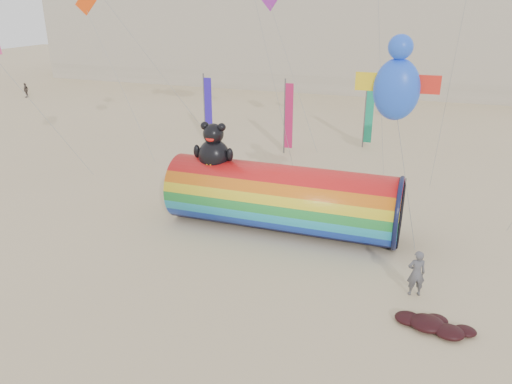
% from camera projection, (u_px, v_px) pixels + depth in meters
% --- Properties ---
extents(ground, '(160.00, 160.00, 0.00)m').
position_uv_depth(ground, '(233.00, 255.00, 21.39)').
color(ground, '#CCB58C').
rests_on(ground, ground).
extents(windsock_assembly, '(10.79, 3.29, 4.97)m').
position_uv_depth(windsock_assembly, '(282.00, 196.00, 23.22)').
color(windsock_assembly, red).
rests_on(windsock_assembly, ground).
extents(kite_handler, '(0.76, 0.62, 1.81)m').
position_uv_depth(kite_handler, '(416.00, 273.00, 18.20)').
color(kite_handler, '#515158').
rests_on(kite_handler, ground).
extents(fabric_bundle, '(2.62, 1.35, 0.41)m').
position_uv_depth(fabric_bundle, '(433.00, 325.00, 16.54)').
color(fabric_bundle, '#35090C').
rests_on(fabric_bundle, ground).
extents(festival_banners, '(11.95, 3.38, 5.20)m').
position_uv_depth(festival_banners, '(287.00, 112.00, 35.53)').
color(festival_banners, '#59595E').
rests_on(festival_banners, ground).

